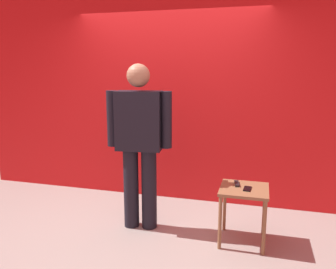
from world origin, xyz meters
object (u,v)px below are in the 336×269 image
Objects in this scene: standing_person at (139,139)px; side_table at (244,197)px; tv_remote at (237,184)px; cell_phone at (247,189)px.

standing_person reaches higher than side_table.
cell_phone is at bearing -53.95° from tv_remote.
tv_remote reaches higher than side_table.
side_table is at bearing 143.21° from cell_phone.
tv_remote reaches higher than cell_phone.
side_table is (1.14, -0.05, -0.54)m from standing_person.
tv_remote is (1.06, 0.04, -0.43)m from standing_person.
standing_person is 10.73× the size of tv_remote.
standing_person is at bearing 177.45° from side_table.
cell_phone is at bearing -3.83° from standing_person.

